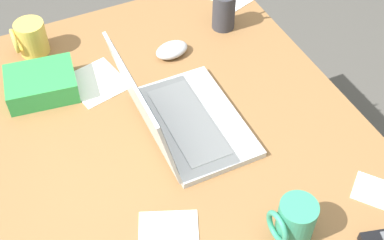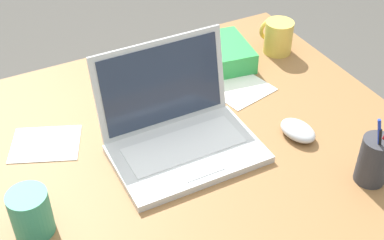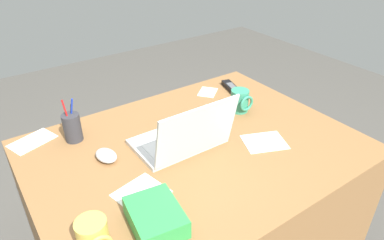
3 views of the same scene
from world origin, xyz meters
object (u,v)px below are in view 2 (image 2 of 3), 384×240
at_px(pen_holder, 374,160).
at_px(snack_bag, 223,53).
at_px(computer_mouse, 298,130).
at_px(coffee_mug_tall, 30,212).
at_px(coffee_mug_white, 278,36).
at_px(laptop, 179,130).

height_order(pen_holder, snack_bag, pen_holder).
height_order(computer_mouse, coffee_mug_tall, coffee_mug_tall).
height_order(coffee_mug_white, snack_bag, coffee_mug_white).
bearing_deg(coffee_mug_white, computer_mouse, -117.08).
height_order(coffee_mug_white, coffee_mug_tall, coffee_mug_tall).
height_order(laptop, snack_bag, laptop).
bearing_deg(computer_mouse, coffee_mug_tall, 170.15).
bearing_deg(laptop, snack_bag, 44.58).
bearing_deg(snack_bag, laptop, -135.42).
bearing_deg(laptop, coffee_mug_white, 29.41).
relative_size(computer_mouse, coffee_mug_tall, 0.97).
bearing_deg(pen_holder, coffee_mug_white, 76.82).
xyz_separation_m(computer_mouse, coffee_mug_tall, (-0.65, 0.00, 0.03)).
xyz_separation_m(computer_mouse, snack_bag, (0.01, 0.38, 0.01)).
distance_m(coffee_mug_white, pen_holder, 0.57).
bearing_deg(coffee_mug_tall, pen_holder, -15.97).
bearing_deg(computer_mouse, pen_holder, -84.08).
bearing_deg(computer_mouse, coffee_mug_white, 53.50).
relative_size(coffee_mug_white, snack_bag, 0.55).
bearing_deg(snack_bag, coffee_mug_tall, -150.30).
xyz_separation_m(pen_holder, snack_bag, (-0.05, 0.58, -0.03)).
bearing_deg(coffee_mug_white, coffee_mug_tall, -156.88).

